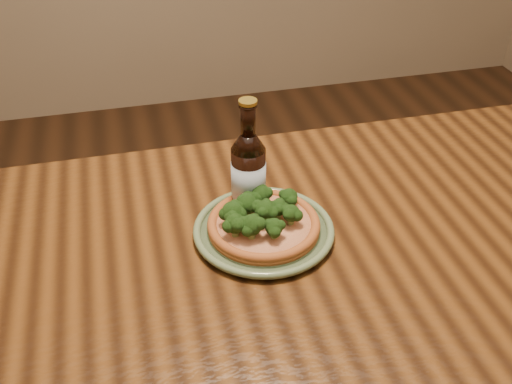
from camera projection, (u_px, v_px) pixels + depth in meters
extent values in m
cube|color=#4D2B10|center=(276.00, 280.00, 1.03)|extent=(1.60, 0.90, 0.04)
cylinder|color=#4D2B10|center=(487.00, 242.00, 1.69)|extent=(0.07, 0.07, 0.71)
cylinder|color=#5C704D|center=(264.00, 232.00, 1.09)|extent=(0.24, 0.24, 0.01)
torus|color=#5C704D|center=(264.00, 229.00, 1.09)|extent=(0.26, 0.26, 0.01)
torus|color=#5C704D|center=(264.00, 230.00, 1.09)|extent=(0.21, 0.21, 0.01)
cylinder|color=#9B5223|center=(264.00, 227.00, 1.09)|extent=(0.20, 0.20, 0.01)
torus|color=#9B5223|center=(264.00, 224.00, 1.08)|extent=(0.21, 0.21, 0.02)
cylinder|color=beige|center=(264.00, 224.00, 1.08)|extent=(0.17, 0.17, 0.01)
sphere|color=#274E18|center=(291.00, 213.00, 1.06)|extent=(0.04, 0.04, 0.03)
sphere|color=#274E18|center=(264.00, 210.00, 1.07)|extent=(0.05, 0.05, 0.04)
sphere|color=#274E18|center=(289.00, 197.00, 1.11)|extent=(0.04, 0.04, 0.03)
sphere|color=#274E18|center=(246.00, 204.00, 1.08)|extent=(0.05, 0.05, 0.04)
sphere|color=#274E18|center=(260.00, 194.00, 1.10)|extent=(0.05, 0.05, 0.04)
sphere|color=#274E18|center=(235.00, 224.00, 1.04)|extent=(0.04, 0.04, 0.04)
sphere|color=#274E18|center=(274.00, 227.00, 1.03)|extent=(0.04, 0.04, 0.03)
sphere|color=#274E18|center=(232.00, 212.00, 1.06)|extent=(0.05, 0.05, 0.04)
sphere|color=#274E18|center=(278.00, 207.00, 1.08)|extent=(0.04, 0.04, 0.03)
sphere|color=#274E18|center=(252.00, 225.00, 1.03)|extent=(0.05, 0.05, 0.04)
cylinder|color=black|center=(249.00, 181.00, 1.12)|extent=(0.06, 0.06, 0.14)
cone|color=black|center=(248.00, 142.00, 1.07)|extent=(0.06, 0.06, 0.03)
cylinder|color=black|center=(248.00, 119.00, 1.04)|extent=(0.03, 0.03, 0.06)
torus|color=black|center=(248.00, 106.00, 1.03)|extent=(0.03, 0.03, 0.01)
cylinder|color=#A58C33|center=(248.00, 102.00, 1.02)|extent=(0.03, 0.03, 0.01)
cylinder|color=silver|center=(249.00, 179.00, 1.12)|extent=(0.07, 0.07, 0.07)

